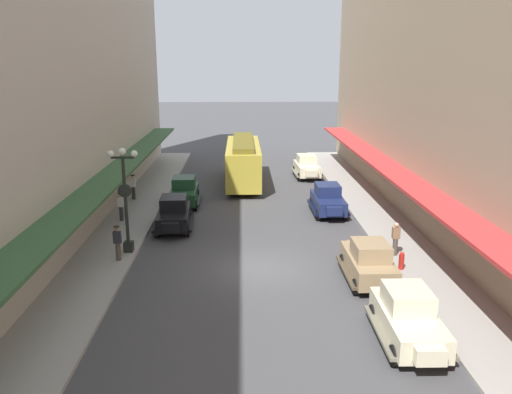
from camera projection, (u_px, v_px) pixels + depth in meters
The scene contains 18 objects.
ground_plane at pixel (260, 268), 23.50m from camera, with size 200.00×200.00×0.00m, color #424244.
sidewalk_left at pixel (96, 269), 23.26m from camera, with size 3.00×60.00×0.15m, color #99968E.
sidewalk_right at pixel (421, 265), 23.69m from camera, with size 3.00×60.00×0.15m, color #99968E.
building_row_left at pixel (4, 8), 20.30m from camera, with size 4.30×60.00×22.57m.
building_row_right at pixel (502, 69), 21.50m from camera, with size 4.30×60.00×17.85m.
parked_car_0 at pixel (328, 199), 31.69m from camera, with size 2.16×4.27×1.84m.
parked_car_1 at pixel (184, 191), 33.62m from camera, with size 2.22×4.29×1.84m.
parked_car_2 at pixel (174, 213), 28.78m from camera, with size 2.30×4.32×1.84m.
parked_car_3 at pixel (408, 316), 17.10m from camera, with size 2.18×4.27×1.84m.
parked_car_4 at pixel (307, 166), 41.70m from camera, with size 2.28×4.31×1.84m.
parked_car_5 at pixel (369, 260), 21.90m from camera, with size 2.16×4.27×1.84m.
streetcar at pixel (243, 160), 39.11m from camera, with size 2.54×9.61×3.46m.
lamp_post_with_clock at pixel (125, 196), 24.43m from camera, with size 1.42×0.44×5.16m.
fire_hydrant at pixel (401, 261), 22.91m from camera, with size 0.24×0.24×0.82m.
pedestrian_0 at pixel (396, 239), 24.47m from camera, with size 0.36×0.24×1.64m.
pedestrian_1 at pixel (121, 206), 29.81m from camera, with size 0.36×0.28×1.67m.
pedestrian_2 at pixel (118, 243), 23.85m from camera, with size 0.36×0.28×1.67m.
pedestrian_3 at pixel (133, 187), 34.51m from camera, with size 0.36×0.28×1.67m.
Camera 1 is at (-0.83, -21.85, 9.21)m, focal length 35.79 mm.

